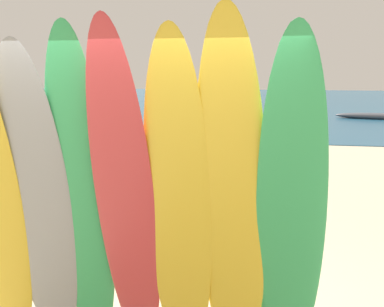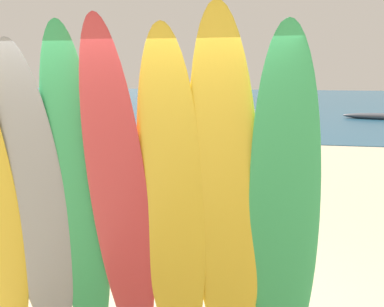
% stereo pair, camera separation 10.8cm
% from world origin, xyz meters
% --- Properties ---
extents(ground, '(60.00, 60.00, 0.00)m').
position_xyz_m(ground, '(0.00, 14.00, 0.00)').
color(ground, beige).
extents(ocean_water, '(60.00, 40.00, 0.02)m').
position_xyz_m(ocean_water, '(0.00, 31.43, 0.01)').
color(ocean_water, '#235B7F').
rests_on(ocean_water, ground).
extents(surfboard_rack, '(2.71, 0.07, 0.60)m').
position_xyz_m(surfboard_rack, '(0.00, 0.00, 0.47)').
color(surfboard_rack, brown).
rests_on(surfboard_rack, ground).
extents(surfboard_grey_1, '(0.57, 0.59, 2.54)m').
position_xyz_m(surfboard_grey_1, '(-0.74, -0.53, 1.27)').
color(surfboard_grey_1, '#999EA3').
rests_on(surfboard_grey_1, ground).
extents(surfboard_green_2, '(0.50, 0.61, 2.66)m').
position_xyz_m(surfboard_green_2, '(-0.39, -0.50, 1.33)').
color(surfboard_green_2, '#38B266').
rests_on(surfboard_green_2, ground).
extents(surfboard_red_3, '(0.53, 0.74, 2.68)m').
position_xyz_m(surfboard_red_3, '(-0.02, -0.59, 1.34)').
color(surfboard_red_3, '#D13D42').
rests_on(surfboard_red_3, ground).
extents(surfboard_yellow_4, '(0.49, 0.63, 2.62)m').
position_xyz_m(surfboard_yellow_4, '(0.38, -0.58, 1.31)').
color(surfboard_yellow_4, yellow).
rests_on(surfboard_yellow_4, ground).
extents(surfboard_yellow_5, '(0.57, 0.70, 2.73)m').
position_xyz_m(surfboard_yellow_5, '(0.76, -0.59, 1.37)').
color(surfboard_yellow_5, yellow).
rests_on(surfboard_yellow_5, ground).
extents(surfboard_green_6, '(0.48, 0.72, 2.61)m').
position_xyz_m(surfboard_green_6, '(1.17, -0.61, 1.31)').
color(surfboard_green_6, '#38B266').
rests_on(surfboard_green_6, ground).
extents(beachgoer_by_water, '(0.57, 0.24, 1.50)m').
position_xyz_m(beachgoer_by_water, '(-1.96, 4.33, 0.87)').
color(beachgoer_by_water, tan).
rests_on(beachgoer_by_water, ground).
extents(beachgoer_photographing, '(0.40, 0.51, 1.54)m').
position_xyz_m(beachgoer_photographing, '(0.09, 8.04, 0.89)').
color(beachgoer_photographing, brown).
rests_on(beachgoer_photographing, ground).
extents(beach_chair_red, '(0.66, 0.75, 0.84)m').
position_xyz_m(beach_chair_red, '(-2.15, 1.36, 0.43)').
color(beach_chair_red, '#B7B7BC').
rests_on(beach_chair_red, ground).
extents(beach_chair_striped, '(0.54, 0.73, 0.81)m').
position_xyz_m(beach_chair_striped, '(-2.47, 3.05, 0.43)').
color(beach_chair_striped, '#B7B7BC').
rests_on(beach_chair_striped, ground).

